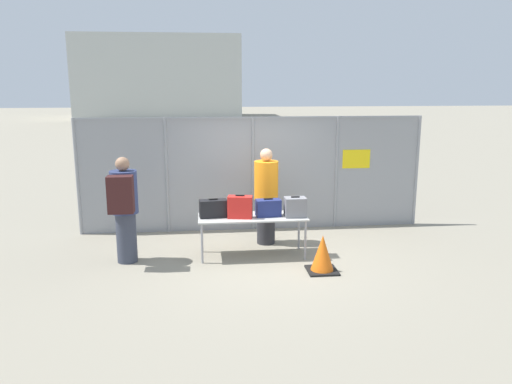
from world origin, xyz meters
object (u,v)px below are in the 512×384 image
(suitcase_black, at_px, (213,208))
(suitcase_red, at_px, (240,207))
(traffic_cone, at_px, (322,255))
(inspection_table, at_px, (253,219))
(suitcase_navy, at_px, (268,208))
(traveler_hooded, at_px, (124,206))
(security_worker_near, at_px, (266,195))
(utility_trailer, at_px, (308,191))
(suitcase_grey, at_px, (295,207))

(suitcase_black, relative_size, suitcase_red, 1.11)
(traffic_cone, bearing_deg, inspection_table, 140.11)
(suitcase_red, height_order, suitcase_navy, suitcase_red)
(inspection_table, xyz_separation_m, traveler_hooded, (-2.21, -0.13, 0.34))
(inspection_table, height_order, security_worker_near, security_worker_near)
(traveler_hooded, xyz_separation_m, traffic_cone, (3.28, -0.77, -0.73))
(inspection_table, distance_m, security_worker_near, 0.83)
(suitcase_red, distance_m, traffic_cone, 1.67)
(utility_trailer, bearing_deg, security_worker_near, -117.36)
(utility_trailer, bearing_deg, suitcase_red, -119.34)
(suitcase_black, relative_size, suitcase_grey, 1.36)
(utility_trailer, bearing_deg, traffic_cone, -98.98)
(suitcase_grey, distance_m, traffic_cone, 1.06)
(suitcase_grey, height_order, traveler_hooded, traveler_hooded)
(security_worker_near, bearing_deg, traffic_cone, 132.11)
(suitcase_black, height_order, security_worker_near, security_worker_near)
(suitcase_grey, bearing_deg, security_worker_near, 117.69)
(security_worker_near, height_order, traffic_cone, security_worker_near)
(suitcase_navy, relative_size, security_worker_near, 0.24)
(suitcase_red, relative_size, traffic_cone, 0.73)
(traffic_cone, bearing_deg, security_worker_near, 114.73)
(security_worker_near, bearing_deg, inspection_table, 81.99)
(suitcase_black, relative_size, utility_trailer, 0.15)
(suitcase_black, height_order, suitcase_grey, suitcase_grey)
(security_worker_near, distance_m, utility_trailer, 3.15)
(inspection_table, height_order, suitcase_black, suitcase_black)
(suitcase_red, relative_size, traveler_hooded, 0.25)
(inspection_table, xyz_separation_m, suitcase_red, (-0.23, -0.08, 0.25))
(suitcase_navy, bearing_deg, utility_trailer, 66.93)
(inspection_table, xyz_separation_m, suitcase_black, (-0.69, 0.03, 0.21))
(inspection_table, height_order, traveler_hooded, traveler_hooded)
(suitcase_black, xyz_separation_m, traffic_cone, (1.77, -0.92, -0.60))
(traveler_hooded, bearing_deg, security_worker_near, 23.23)
(suitcase_grey, bearing_deg, inspection_table, 172.75)
(suitcase_red, distance_m, traveler_hooded, 1.99)
(suitcase_black, distance_m, utility_trailer, 4.25)
(suitcase_grey, bearing_deg, suitcase_red, 178.88)
(suitcase_black, height_order, traffic_cone, suitcase_black)
(suitcase_red, xyz_separation_m, security_worker_near, (0.56, 0.78, 0.03))
(inspection_table, bearing_deg, utility_trailer, 63.03)
(suitcase_black, bearing_deg, utility_trailer, 54.43)
(suitcase_black, bearing_deg, suitcase_navy, -2.25)
(suitcase_red, distance_m, suitcase_navy, 0.52)
(suitcase_red, distance_m, utility_trailer, 4.09)
(suitcase_red, bearing_deg, traffic_cone, -32.22)
(inspection_table, bearing_deg, suitcase_navy, -2.09)
(suitcase_red, relative_size, suitcase_navy, 1.01)
(suitcase_red, bearing_deg, inspection_table, 18.65)
(suitcase_navy, relative_size, traffic_cone, 0.73)
(inspection_table, distance_m, suitcase_black, 0.73)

